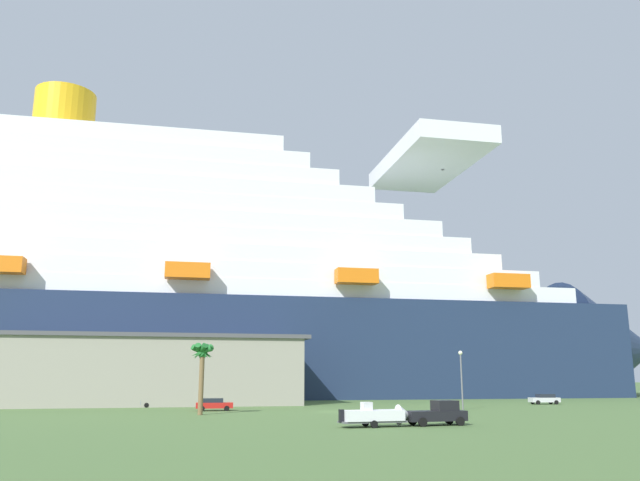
% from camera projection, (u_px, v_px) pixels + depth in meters
% --- Properties ---
extents(ground_plane, '(600.00, 600.00, 0.00)m').
position_uv_depth(ground_plane, '(278.00, 402.00, 106.14)').
color(ground_plane, '#4C6B38').
extents(cruise_ship, '(219.82, 51.91, 69.03)m').
position_uv_depth(cruise_ship, '(164.00, 295.00, 129.09)').
color(cruise_ship, '#1E2D4C').
rests_on(cruise_ship, ground_plane).
extents(terminal_building, '(52.93, 24.10, 10.53)m').
position_uv_depth(terminal_building, '(137.00, 370.00, 98.42)').
color(terminal_building, gray).
rests_on(terminal_building, ground_plane).
extents(pickup_truck, '(5.63, 2.35, 2.20)m').
position_uv_depth(pickup_truck, '(438.00, 414.00, 57.07)').
color(pickup_truck, black).
rests_on(pickup_truck, ground_plane).
extents(small_boat_on_trailer, '(7.57, 2.25, 2.15)m').
position_uv_depth(small_boat_on_trailer, '(380.00, 416.00, 55.36)').
color(small_boat_on_trailer, '#595960').
rests_on(small_boat_on_trailer, ground_plane).
extents(palm_tree, '(2.93, 2.87, 8.17)m').
position_uv_depth(palm_tree, '(202.00, 357.00, 73.33)').
color(palm_tree, brown).
rests_on(palm_tree, ground_plane).
extents(street_lamp, '(0.56, 0.56, 7.70)m').
position_uv_depth(street_lamp, '(461.00, 371.00, 83.77)').
color(street_lamp, slate).
rests_on(street_lamp, ground_plane).
extents(parked_car_silver_sedan, '(4.81, 2.66, 1.58)m').
position_uv_depth(parked_car_silver_sedan, '(545.00, 399.00, 98.83)').
color(parked_car_silver_sedan, silver).
rests_on(parked_car_silver_sedan, ground_plane).
extents(parked_car_red_hatchback, '(4.88, 2.53, 1.58)m').
position_uv_depth(parked_car_red_hatchback, '(214.00, 404.00, 80.67)').
color(parked_car_red_hatchback, red).
rests_on(parked_car_red_hatchback, ground_plane).
extents(parked_car_blue_suv, '(4.80, 2.15, 1.58)m').
position_uv_depth(parked_car_blue_suv, '(158.00, 401.00, 89.95)').
color(parked_car_blue_suv, '#264C99').
rests_on(parked_car_blue_suv, ground_plane).
extents(parked_car_black_coupe, '(4.64, 2.52, 1.58)m').
position_uv_depth(parked_car_black_coupe, '(231.00, 400.00, 93.78)').
color(parked_car_black_coupe, black).
rests_on(parked_car_black_coupe, ground_plane).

